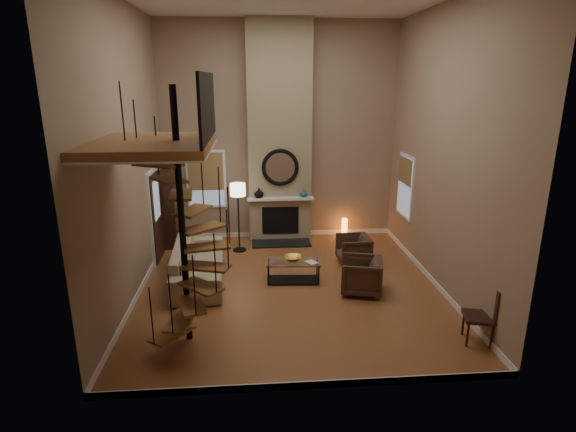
{
  "coord_description": "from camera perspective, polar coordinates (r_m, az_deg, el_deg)",
  "views": [
    {
      "loc": [
        -0.72,
        -8.58,
        4.09
      ],
      "look_at": [
        0.0,
        0.4,
        1.4
      ],
      "focal_mm": 28.7,
      "sensor_mm": 36.0,
      "label": 1
    }
  ],
  "objects": [
    {
      "name": "window_back",
      "position": [
        12.12,
        -10.11,
        4.61
      ],
      "size": [
        1.02,
        0.06,
        1.52
      ],
      "color": "white",
      "rests_on": "back_wall"
    },
    {
      "name": "bowl",
      "position": [
        9.65,
        0.63,
        -5.23
      ],
      "size": [
        0.36,
        0.36,
        0.09
      ],
      "primitive_type": "imported",
      "color": "yellow",
      "rests_on": "coffee_table"
    },
    {
      "name": "mantel",
      "position": [
        11.76,
        -0.93,
        2.14
      ],
      "size": [
        1.7,
        0.18,
        0.06
      ],
      "primitive_type": "cube",
      "color": "white",
      "rests_on": "chimney_breast"
    },
    {
      "name": "armchair_near",
      "position": [
        10.64,
        8.46,
        -4.13
      ],
      "size": [
        0.75,
        0.73,
        0.65
      ],
      "primitive_type": "imported",
      "rotation": [
        0.0,
        0.0,
        -1.53
      ],
      "color": "#472F21",
      "rests_on": "ground"
    },
    {
      "name": "book",
      "position": [
        9.52,
        2.84,
        -5.8
      ],
      "size": [
        0.29,
        0.31,
        0.02
      ],
      "primitive_type": "imported",
      "rotation": [
        0.0,
        0.0,
        0.57
      ],
      "color": "gray",
      "rests_on": "coffee_table"
    },
    {
      "name": "spiral_stair",
      "position": [
        7.25,
        -12.77,
        -2.36
      ],
      "size": [
        1.47,
        1.47,
        4.06
      ],
      "color": "black",
      "rests_on": "ground"
    },
    {
      "name": "loft",
      "position": [
        6.96,
        -15.71,
        8.96
      ],
      "size": [
        1.7,
        2.2,
        1.09
      ],
      "color": "olive",
      "rests_on": "left_wall"
    },
    {
      "name": "entry_door",
      "position": [
        11.05,
        -16.07,
        -0.02
      ],
      "size": [
        0.1,
        1.05,
        2.16
      ],
      "color": "white",
      "rests_on": "ground"
    },
    {
      "name": "vase_left",
      "position": [
        11.74,
        -3.63,
        2.86
      ],
      "size": [
        0.24,
        0.24,
        0.25
      ],
      "primitive_type": "imported",
      "color": "black",
      "rests_on": "mantel"
    },
    {
      "name": "front_wall",
      "position": [
        5.54,
        3.02,
        2.62
      ],
      "size": [
        6.0,
        0.02,
        5.5
      ],
      "primitive_type": "cube",
      "color": "#9A7F63",
      "rests_on": "ground"
    },
    {
      "name": "window_right",
      "position": [
        11.47,
        14.34,
        3.71
      ],
      "size": [
        0.06,
        1.02,
        1.52
      ],
      "color": "white",
      "rests_on": "right_wall"
    },
    {
      "name": "firebox",
      "position": [
        12.0,
        -0.94,
        -0.54
      ],
      "size": [
        0.95,
        0.02,
        0.72
      ],
      "primitive_type": "cube",
      "color": "black",
      "rests_on": "chimney_breast"
    },
    {
      "name": "baseboard_left",
      "position": [
        9.75,
        -17.82,
        -8.65
      ],
      "size": [
        0.02,
        6.5,
        0.12
      ],
      "primitive_type": "cube",
      "color": "white",
      "rests_on": "ground"
    },
    {
      "name": "side_chair",
      "position": [
        8.1,
        23.24,
        -10.95
      ],
      "size": [
        0.56,
        0.56,
        0.98
      ],
      "color": "black",
      "rests_on": "ground"
    },
    {
      "name": "vase_right",
      "position": [
        11.82,
        1.96,
        2.88
      ],
      "size": [
        0.2,
        0.2,
        0.21
      ],
      "primitive_type": "imported",
      "color": "#1C5F63",
      "rests_on": "mantel"
    },
    {
      "name": "floor_lamp",
      "position": [
        11.11,
        -6.23,
        2.58
      ],
      "size": [
        0.37,
        0.37,
        1.7
      ],
      "color": "black",
      "rests_on": "ground"
    },
    {
      "name": "left_wall",
      "position": [
        8.98,
        -19.39,
        7.11
      ],
      "size": [
        0.02,
        6.5,
        5.5
      ],
      "primitive_type": "cube",
      "color": "#9A7F63",
      "rests_on": "ground"
    },
    {
      "name": "baseboard_front",
      "position": [
        6.73,
        2.64,
        -20.18
      ],
      "size": [
        6.0,
        0.02,
        0.12
      ],
      "primitive_type": "cube",
      "color": "white",
      "rests_on": "ground"
    },
    {
      "name": "back_wall",
      "position": [
        11.93,
        -1.11,
        10.17
      ],
      "size": [
        6.0,
        0.02,
        5.5
      ],
      "primitive_type": "cube",
      "color": "#9A7F63",
      "rests_on": "ground"
    },
    {
      "name": "hutch",
      "position": [
        11.99,
        -14.48,
        0.9
      ],
      "size": [
        0.41,
        0.87,
        1.94
      ],
      "primitive_type": "cube",
      "color": "black",
      "rests_on": "ground"
    },
    {
      "name": "mirror_frame",
      "position": [
        11.64,
        -0.97,
        6.03
      ],
      "size": [
        0.94,
        0.1,
        0.94
      ],
      "primitive_type": "torus",
      "rotation": [
        1.57,
        0.0,
        0.0
      ],
      "color": "black",
      "rests_on": "chimney_breast"
    },
    {
      "name": "armchair_far",
      "position": [
        9.3,
        9.55,
        -7.31
      ],
      "size": [
        0.96,
        0.94,
        0.72
      ],
      "primitive_type": "imported",
      "rotation": [
        0.0,
        0.0,
        -1.82
      ],
      "color": "#472F21",
      "rests_on": "ground"
    },
    {
      "name": "mirror_disc",
      "position": [
        11.65,
        -0.97,
        6.04
      ],
      "size": [
        0.8,
        0.01,
        0.8
      ],
      "primitive_type": "cylinder",
      "rotation": [
        1.57,
        0.0,
        0.0
      ],
      "color": "white",
      "rests_on": "chimney_breast"
    },
    {
      "name": "coffee_table",
      "position": [
        9.69,
        0.65,
        -6.51
      ],
      "size": [
        1.18,
        0.65,
        0.44
      ],
      "color": "silver",
      "rests_on": "ground"
    },
    {
      "name": "accent_lamp",
      "position": [
        12.4,
        7.0,
        -1.54
      ],
      "size": [
        0.15,
        0.15,
        0.54
      ],
      "primitive_type": "cylinder",
      "color": "orange",
      "rests_on": "ground"
    },
    {
      "name": "baseboard_back",
      "position": [
        12.51,
        -1.04,
        -2.18
      ],
      "size": [
        6.0,
        0.02,
        0.12
      ],
      "primitive_type": "cube",
      "color": "white",
      "rests_on": "ground"
    },
    {
      "name": "sofa",
      "position": [
        9.89,
        -11.1,
        -5.65
      ],
      "size": [
        1.12,
        2.6,
        0.75
      ],
      "primitive_type": "imported",
      "rotation": [
        0.0,
        0.0,
        1.62
      ],
      "color": "tan",
      "rests_on": "ground"
    },
    {
      "name": "hearth",
      "position": [
        11.89,
        -0.84,
        -3.39
      ],
      "size": [
        1.5,
        0.6,
        0.04
      ],
      "primitive_type": "cube",
      "color": "black",
      "rests_on": "ground"
    },
    {
      "name": "ground",
      "position": [
        9.53,
        0.19,
        -8.81
      ],
      "size": [
        6.0,
        6.5,
        0.01
      ],
      "primitive_type": "cube",
      "color": "#AD6A37",
      "rests_on": "ground"
    },
    {
      "name": "chimney_breast",
      "position": [
        11.74,
        -1.06,
        10.06
      ],
      "size": [
        1.6,
        0.38,
        5.5
      ],
      "primitive_type": "cube",
      "color": "#978862",
      "rests_on": "ground"
    },
    {
      "name": "right_wall",
      "position": [
        9.45,
        18.83,
        7.59
      ],
      "size": [
        0.02,
        6.5,
        5.5
      ],
      "primitive_type": "cube",
      "color": "#9A7F63",
      "rests_on": "ground"
    },
    {
      "name": "baseboard_right",
      "position": [
        10.18,
        17.37,
        -7.5
      ],
      "size": [
        0.02,
        6.5,
        0.12
      ],
      "primitive_type": "cube",
      "color": "white",
      "rests_on": "ground"
    }
  ]
}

